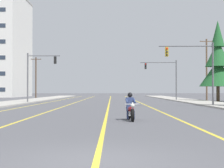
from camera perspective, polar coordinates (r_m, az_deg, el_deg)
The scene contains 14 objects.
ground_plane at distance 8.75m, azimuth -3.02°, elevation -11.28°, with size 400.00×400.00×0.00m, color #515156.
lane_stripe_center at distance 53.63m, azimuth -0.58°, elevation -2.64°, with size 0.16×100.00×0.01m, color yellow.
lane_stripe_left at distance 53.83m, azimuth -5.22°, elevation -2.62°, with size 0.16×100.00×0.01m, color yellow.
lane_stripe_right at distance 53.74m, azimuth 3.60°, elevation -2.63°, with size 0.16×100.00×0.01m, color yellow.
lane_stripe_far_left at distance 54.27m, azimuth -9.08°, elevation -2.60°, with size 0.16×100.00×0.01m, color yellow.
sidewalk_kerb_right at distance 49.91m, azimuth 12.85°, elevation -2.66°, with size 4.40×110.00×0.14m, color #ADA89E.
sidewalk_kerb_left at distance 50.11m, azimuth -14.21°, elevation -2.65°, with size 4.40×110.00×0.14m, color #ADA89E.
motorcycle_with_rider at distance 19.80m, azimuth 2.58°, elevation -3.80°, with size 0.70×2.19×1.46m.
traffic_signal_near_right at distance 37.50m, azimuth 12.45°, elevation 2.97°, with size 5.30×0.37×6.20m.
traffic_signal_near_left at distance 47.74m, azimuth -11.45°, elevation 2.03°, with size 4.11×0.37×6.20m.
traffic_signal_mid_right at distance 58.56m, azimuth 7.85°, elevation 1.56°, with size 5.59×0.46×6.20m.
utility_pole_right_far at distance 61.84m, azimuth 13.84°, elevation 2.32°, with size 2.16×0.26×9.74m.
utility_pole_left_far at distance 75.73m, azimuth -11.59°, elevation 1.08°, with size 2.07×0.26×8.08m.
conifer_tree_right_verge_far at distance 55.94m, azimuth 15.43°, elevation 2.89°, with size 5.24×5.24×11.54m.
Camera 1 is at (0.42, -8.60, 1.57)m, focal length 60.77 mm.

